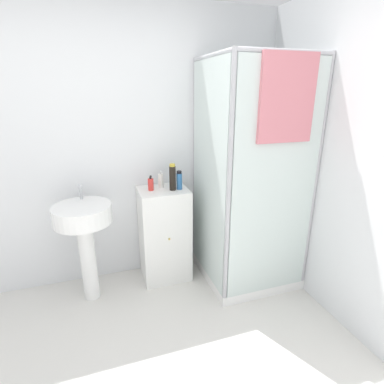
# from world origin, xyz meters

# --- Properties ---
(wall_back) EXTENTS (6.40, 0.06, 2.50)m
(wall_back) POSITION_xyz_m (0.00, 1.70, 1.25)
(wall_back) COLOR silver
(wall_back) RESTS_ON ground_plane
(shower_enclosure) EXTENTS (0.82, 0.85, 2.04)m
(shower_enclosure) POSITION_xyz_m (1.20, 1.17, 0.61)
(shower_enclosure) COLOR white
(shower_enclosure) RESTS_ON ground_plane
(vanity_cabinet) EXTENTS (0.45, 0.40, 0.91)m
(vanity_cabinet) POSITION_xyz_m (0.49, 1.48, 0.46)
(vanity_cabinet) COLOR white
(vanity_cabinet) RESTS_ON ground_plane
(sink) EXTENTS (0.47, 0.47, 1.01)m
(sink) POSITION_xyz_m (-0.21, 1.36, 0.68)
(sink) COLOR white
(sink) RESTS_ON ground_plane
(soap_dispenser) EXTENTS (0.05, 0.05, 0.14)m
(soap_dispenser) POSITION_xyz_m (0.39, 1.48, 0.97)
(soap_dispenser) COLOR red
(soap_dispenser) RESTS_ON vanity_cabinet
(shampoo_bottle_tall_black) EXTENTS (0.06, 0.06, 0.24)m
(shampoo_bottle_tall_black) POSITION_xyz_m (0.58, 1.43, 1.03)
(shampoo_bottle_tall_black) COLOR black
(shampoo_bottle_tall_black) RESTS_ON vanity_cabinet
(shampoo_bottle_blue) EXTENTS (0.05, 0.05, 0.17)m
(shampoo_bottle_blue) POSITION_xyz_m (0.64, 1.43, 0.99)
(shampoo_bottle_blue) COLOR #2D66A3
(shampoo_bottle_blue) RESTS_ON vanity_cabinet
(lotion_bottle_white) EXTENTS (0.05, 0.05, 0.16)m
(lotion_bottle_white) POSITION_xyz_m (0.49, 1.54, 0.98)
(lotion_bottle_white) COLOR white
(lotion_bottle_white) RESTS_ON vanity_cabinet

